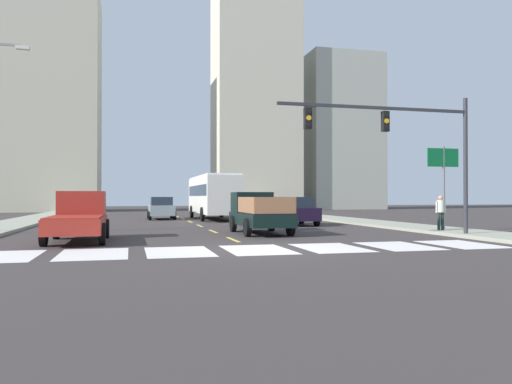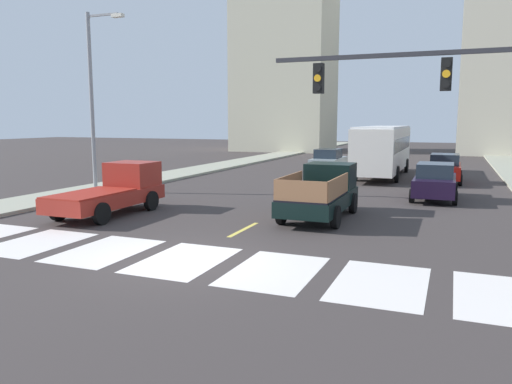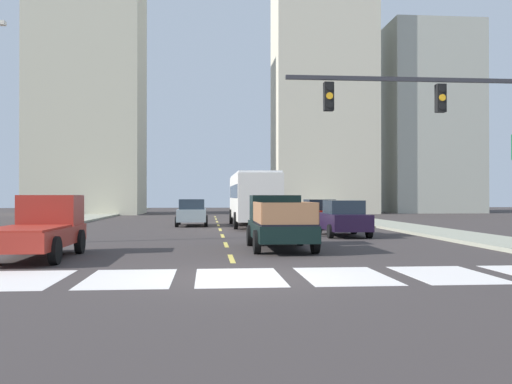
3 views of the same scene
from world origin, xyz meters
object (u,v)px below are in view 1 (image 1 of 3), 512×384
traffic_signal_gantry (409,138)px  direction_sign_green (443,170)px  sedan_near_right (161,208)px  pickup_stakebed (258,213)px  sedan_near_left (268,208)px  city_bus (213,194)px  pickup_dark (79,217)px  pedestrian_waiting (441,210)px  sedan_far (295,211)px

traffic_signal_gantry → direction_sign_green: traffic_signal_gantry is taller
sedan_near_right → traffic_signal_gantry: bearing=-64.0°
sedan_near_right → traffic_signal_gantry: 22.51m
pickup_stakebed → sedan_near_left: (4.15, 13.22, -0.08)m
city_bus → traffic_signal_gantry: traffic_signal_gantry is taller
traffic_signal_gantry → pickup_dark: bearing=171.4°
sedan_near_right → traffic_signal_gantry: traffic_signal_gantry is taller
pickup_dark → pedestrian_waiting: pickup_dark is taller
traffic_signal_gantry → pedestrian_waiting: 4.81m
sedan_near_left → direction_sign_green: bearing=-69.4°
sedan_near_left → pedestrian_waiting: bearing=-71.9°
sedan_far → pickup_dark: bearing=-144.5°
sedan_near_left → traffic_signal_gantry: (1.27, -17.62, 3.32)m
pickup_dark → traffic_signal_gantry: (13.28, -2.01, 3.26)m
pickup_dark → pedestrian_waiting: 16.27m
sedan_near_right → sedan_near_left: (7.75, -2.74, 0.00)m
pickup_stakebed → sedan_near_right: size_ratio=1.18×
city_bus → sedan_far: 9.81m
pickup_dark → city_bus: bearing=64.2°
sedan_near_right → sedan_far: 12.47m
sedan_near_left → pedestrian_waiting: (4.26, -15.42, 0.26)m
sedan_near_right → traffic_signal_gantry: size_ratio=0.51×
sedan_near_right → traffic_signal_gantry: (9.02, -20.36, 3.32)m
traffic_signal_gantry → sedan_near_right: bearing=113.9°
pickup_stakebed → sedan_far: 7.11m
city_bus → direction_sign_green: (8.67, -16.66, 1.08)m
sedan_near_left → traffic_signal_gantry: bearing=-83.2°
sedan_near_left → city_bus: bearing=157.7°
pickup_stakebed → city_bus: size_ratio=0.48×
pedestrian_waiting → pickup_stakebed: bearing=137.2°
pickup_dark → traffic_signal_gantry: traffic_signal_gantry is taller
city_bus → direction_sign_green: size_ratio=2.57×
traffic_signal_gantry → direction_sign_green: 4.63m
pedestrian_waiting → sedan_near_right: bearing=95.3°
pickup_stakebed → pedestrian_waiting: bearing=-12.2°
pickup_dark → sedan_near_right: size_ratio=1.18×
pickup_stakebed → direction_sign_green: (8.95, -1.64, 2.10)m
pickup_dark → city_bus: city_bus is taller
city_bus → direction_sign_green: bearing=-62.9°
sedan_near_left → traffic_signal_gantry: size_ratio=0.51×
pickup_dark → direction_sign_green: bearing=1.8°
pickup_stakebed → sedan_near_right: 16.36m
direction_sign_green → pedestrian_waiting: bearing=-133.4°
city_bus → pickup_dark: bearing=-115.4°
city_bus → sedan_near_right: city_bus is taller
city_bus → sedan_far: bearing=-68.7°
pickup_stakebed → sedan_far: (3.87, 5.97, -0.08)m
city_bus → traffic_signal_gantry: bearing=-75.5°
sedan_near_right → sedan_near_left: bearing=-17.4°
pickup_dark → sedan_near_right: bearing=76.2°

